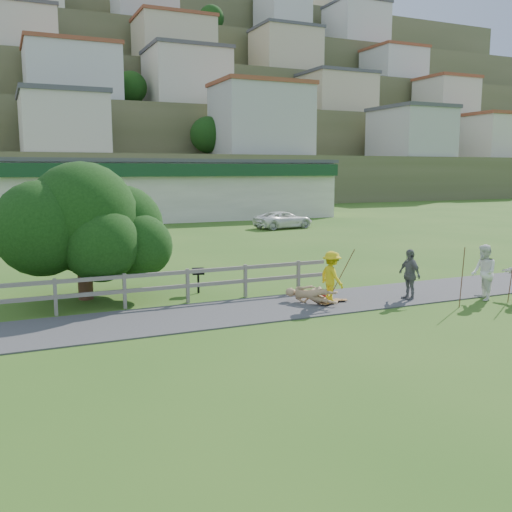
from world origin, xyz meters
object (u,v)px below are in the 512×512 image
object	(u,v)px
bbq	(198,281)
skater_rider	(332,280)
car_silver	(89,220)
car_white	(283,220)
skater_fallen	(311,295)
spectator_b	(409,275)
spectator_a	(484,273)
tree	(84,247)

from	to	relation	value
bbq	skater_rider	bearing A→B (deg)	-33.04
car_silver	car_white	xyz separation A→B (m)	(13.17, -3.77, -0.15)
skater_fallen	car_white	distance (m)	23.82
skater_fallen	car_silver	bearing A→B (deg)	63.64
skater_fallen	spectator_b	xyz separation A→B (m)	(3.25, -0.70, 0.52)
spectator_a	spectator_b	world-z (taller)	spectator_a
skater_fallen	car_white	bearing A→B (deg)	31.70
skater_fallen	spectator_a	distance (m)	5.73
skater_rider	car_silver	xyz separation A→B (m)	(-3.79, 25.66, -0.04)
car_white	tree	bearing A→B (deg)	128.86
spectator_a	car_white	world-z (taller)	spectator_a
spectator_b	bbq	xyz separation A→B (m)	(-5.94, 3.80, -0.40)
skater_rider	car_white	distance (m)	23.82
car_silver	bbq	xyz separation A→B (m)	(0.52, -22.30, -0.33)
spectator_b	car_white	xyz separation A→B (m)	(6.71, 22.33, -0.22)
skater_rider	spectator_a	size ratio (longest dim) A/B	0.88
spectator_a	car_white	distance (m)	23.77
car_silver	spectator_b	bearing A→B (deg)	-159.16
skater_fallen	spectator_b	bearing A→B (deg)	-45.75
skater_rider	car_white	size ratio (longest dim) A/B	0.36
skater_rider	tree	bearing A→B (deg)	56.51
skater_fallen	tree	size ratio (longest dim) A/B	0.30
car_white	tree	distance (m)	24.26
skater_rider	bbq	distance (m)	4.71
skater_rider	car_silver	bearing A→B (deg)	4.80
car_white	bbq	bearing A→B (deg)	136.90
car_white	skater_fallen	bearing A→B (deg)	146.51
skater_fallen	tree	bearing A→B (deg)	116.07
skater_fallen	spectator_b	world-z (taller)	spectator_b
car_white	skater_rider	bearing A→B (deg)	148.04
car_silver	skater_rider	bearing A→B (deg)	-164.66
spectator_a	tree	bearing A→B (deg)	-89.97
bbq	spectator_b	bearing A→B (deg)	-19.89
car_white	tree	size ratio (longest dim) A/B	0.78
spectator_b	car_white	size ratio (longest dim) A/B	0.38
skater_rider	bbq	size ratio (longest dim) A/B	1.85
skater_rider	spectator_b	bearing A→B (deg)	-102.96
tree	car_white	bearing A→B (deg)	47.63
skater_fallen	car_white	world-z (taller)	car_white
skater_rider	car_silver	world-z (taller)	skater_rider
skater_rider	car_silver	size ratio (longest dim) A/B	0.35
car_silver	tree	size ratio (longest dim) A/B	0.81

